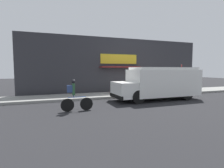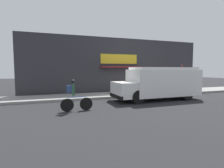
{
  "view_description": "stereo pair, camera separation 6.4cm",
  "coord_description": "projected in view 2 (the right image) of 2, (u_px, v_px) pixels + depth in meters",
  "views": [
    {
      "loc": [
        -6.05,
        -11.76,
        2.12
      ],
      "look_at": [
        -1.83,
        -0.2,
        1.1
      ],
      "focal_mm": 28.0,
      "sensor_mm": 36.0,
      "label": 1
    },
    {
      "loc": [
        -5.99,
        -11.78,
        2.12
      ],
      "look_at": [
        -1.83,
        -0.2,
        1.1
      ],
      "focal_mm": 28.0,
      "sensor_mm": 36.0,
      "label": 2
    }
  ],
  "objects": [
    {
      "name": "cyclist",
      "position": [
        74.0,
        96.0,
        8.85
      ],
      "size": [
        1.63,
        0.2,
        1.62
      ],
      "rotation": [
        0.0,
        0.0,
        0.0
      ],
      "color": "black",
      "rests_on": "ground_plane"
    },
    {
      "name": "sidewalk",
      "position": [
        127.0,
        94.0,
        14.46
      ],
      "size": [
        28.0,
        2.61,
        0.17
      ],
      "color": "gray",
      "rests_on": "ground_plane"
    },
    {
      "name": "stop_sign_post",
      "position": [
        182.0,
        73.0,
        15.51
      ],
      "size": [
        0.45,
        0.45,
        2.45
      ],
      "color": "slate",
      "rests_on": "sidewalk"
    },
    {
      "name": "school_bus",
      "position": [
        159.0,
        83.0,
        12.3
      ],
      "size": [
        6.15,
        2.6,
        2.28
      ],
      "rotation": [
        0.0,
        0.0,
        -0.0
      ],
      "color": "white",
      "rests_on": "ground_plane"
    },
    {
      "name": "ground_plane",
      "position": [
        134.0,
        98.0,
        13.24
      ],
      "size": [
        70.0,
        70.0,
        0.0
      ],
      "primitive_type": "plane",
      "color": "#232326"
    },
    {
      "name": "storefront",
      "position": [
        119.0,
        66.0,
        15.86
      ],
      "size": [
        16.89,
        0.9,
        4.95
      ],
      "color": "#2D2D33",
      "rests_on": "ground_plane"
    },
    {
      "name": "trash_bin",
      "position": [
        117.0,
        88.0,
        14.24
      ],
      "size": [
        0.57,
        0.57,
        0.88
      ],
      "color": "#2D5138",
      "rests_on": "sidewalk"
    }
  ]
}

